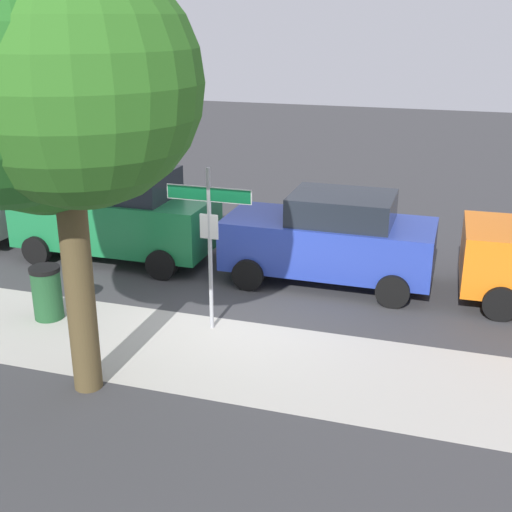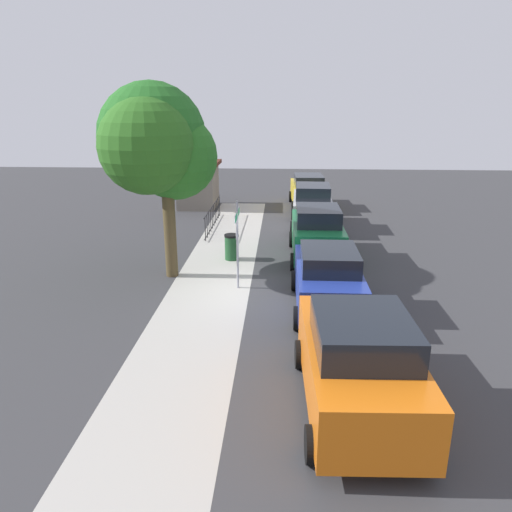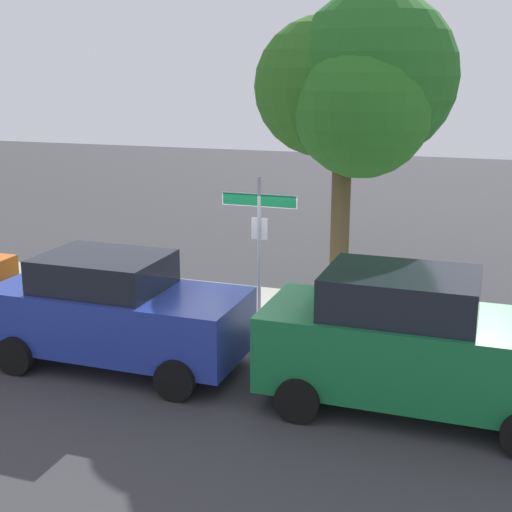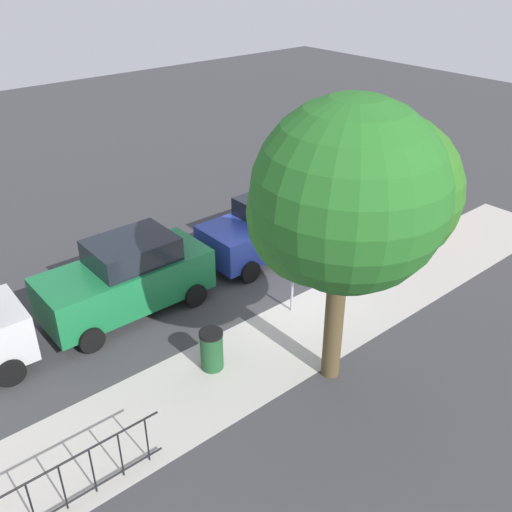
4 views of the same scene
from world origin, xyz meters
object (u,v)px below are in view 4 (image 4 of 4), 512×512
Objects in this scene: car_blue at (268,227)px; trash_bin at (212,350)px; car_orange at (367,184)px; shade_tree at (352,199)px; car_green at (127,277)px; street_sign at (294,246)px.

trash_bin is (4.50, 3.22, -0.45)m from car_blue.
car_orange is at bearing -160.09° from trash_bin.
car_orange is 4.81m from car_blue.
shade_tree is 1.47× the size of car_green.
car_blue reaches higher than trash_bin.
shade_tree is 7.02m from car_blue.
trash_bin is at bearing 35.43° from car_blue.
car_orange is at bearing -178.30° from car_blue.
street_sign is at bearing 139.93° from car_green.
trash_bin is (2.96, 0.50, -1.44)m from street_sign.
trash_bin is at bearing 9.56° from street_sign.
car_blue is 5.55m from trash_bin.
car_orange reaches higher than trash_bin.
street_sign is 3.33m from trash_bin.
car_orange is 9.91m from trash_bin.
car_green is (4.80, -0.01, 0.07)m from car_blue.
shade_tree reaches higher than car_blue.
street_sign is 2.92× the size of trash_bin.
street_sign reaches higher than trash_bin.
car_orange is 4.57× the size of trash_bin.
trash_bin is (-0.30, 3.23, -0.52)m from car_green.
street_sign reaches higher than car_blue.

